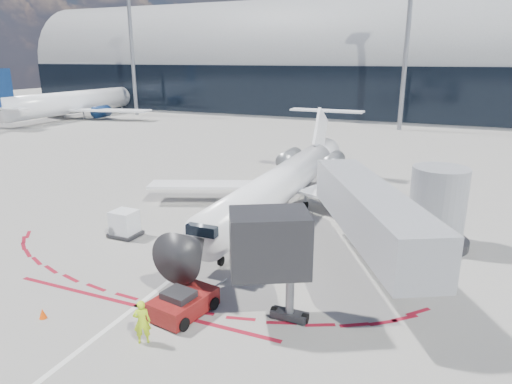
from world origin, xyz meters
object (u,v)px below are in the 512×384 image
at_px(regional_jet, 282,182).
at_px(pushback_tug, 183,303).
at_px(uld_container, 125,224).
at_px(ramp_worker, 142,322).

height_order(regional_jet, pushback_tug, regional_jet).
xyz_separation_m(pushback_tug, uld_container, (-8.18, 6.36, 0.31)).
bearing_deg(ramp_worker, pushback_tug, -130.30).
relative_size(regional_jet, ramp_worker, 14.40).
xyz_separation_m(regional_jet, uld_container, (-7.47, -8.34, -1.39)).
xyz_separation_m(regional_jet, ramp_worker, (0.37, -17.15, -1.31)).
xyz_separation_m(ramp_worker, uld_container, (-7.84, 8.81, -0.09)).
bearing_deg(regional_jet, ramp_worker, -88.76).
distance_m(ramp_worker, uld_container, 11.79).
height_order(regional_jet, ramp_worker, regional_jet).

